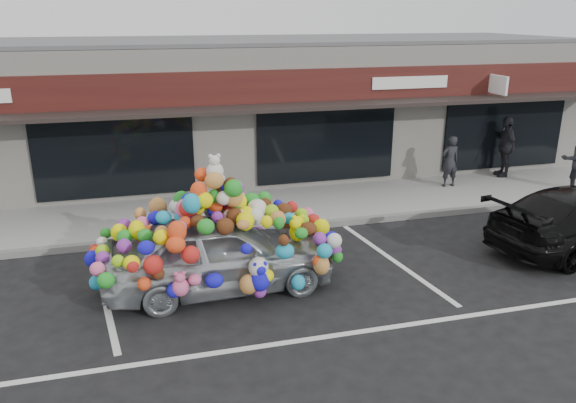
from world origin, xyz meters
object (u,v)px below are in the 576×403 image
object	(u,v)px
toy_car	(218,244)
pedestrian_a	(450,161)
pedestrian_b	(576,160)
pedestrian_c	(505,146)

from	to	relation	value
toy_car	pedestrian_a	bearing A→B (deg)	-60.82
toy_car	pedestrian_b	size ratio (longest dim) A/B	2.69
toy_car	pedestrian_b	bearing A→B (deg)	-74.75
toy_car	pedestrian_a	distance (m)	8.78
pedestrian_a	pedestrian_c	bearing A→B (deg)	-167.17
pedestrian_c	toy_car	bearing A→B (deg)	-53.14
toy_car	pedestrian_c	bearing A→B (deg)	-64.25
pedestrian_a	pedestrian_b	world-z (taller)	pedestrian_b
pedestrian_c	pedestrian_a	bearing A→B (deg)	-66.10
pedestrian_b	pedestrian_c	bearing A→B (deg)	-37.77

